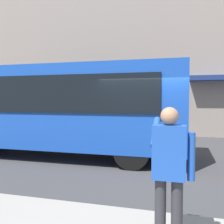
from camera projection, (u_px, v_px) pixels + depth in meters
name	position (u px, v px, depth m)	size (l,w,h in m)	color
ground_plane	(148.00, 165.00, 7.66)	(60.00, 60.00, 0.00)	#38383A
building_facade_far	(165.00, 25.00, 13.90)	(28.00, 1.55, 12.00)	gray
red_bus	(52.00, 107.00, 8.89)	(9.05, 2.54, 3.08)	#1947AD
pedestrian_photographer	(169.00, 165.00, 3.15)	(0.53, 0.52, 1.70)	#2D2D33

